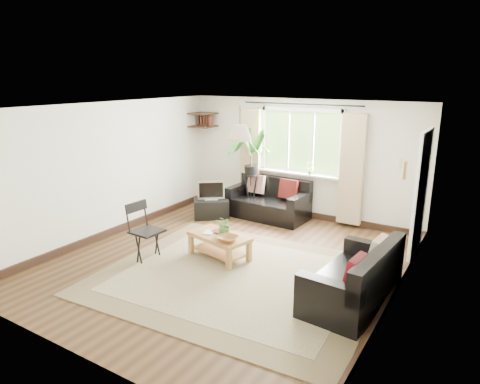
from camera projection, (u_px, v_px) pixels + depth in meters
The scene contains 24 objects.
floor at pixel (227, 262), 6.71m from camera, with size 5.50×5.50×0.00m, color #311D10.
ceiling at pixel (225, 107), 6.08m from camera, with size 5.50×5.50×0.00m, color white.
wall_back at pixel (301, 159), 8.66m from camera, with size 5.00×0.02×2.40m, color silver.
wall_front at pixel (70, 250), 4.14m from camera, with size 5.00×0.02×2.40m, color silver.
wall_left at pixel (110, 170), 7.66m from camera, with size 0.02×5.50×2.40m, color silver.
wall_right at pixel (399, 216), 5.13m from camera, with size 0.02×5.50×2.40m, color silver.
rug at pixel (238, 276), 6.21m from camera, with size 3.83×3.29×0.02m, color #B9B18F.
window at pixel (301, 142), 8.53m from camera, with size 2.50×0.16×2.16m, color white, non-canonical shape.
door at pixel (420, 198), 6.60m from camera, with size 0.06×0.96×2.06m, color silver.
corner_shelf at pixel (203, 120), 9.41m from camera, with size 0.50×0.50×0.34m, color black, non-canonical shape.
pendant_lamp at pixel (240, 129), 6.50m from camera, with size 0.36×0.36×0.54m, color beige, non-canonical shape.
wall_sconce at pixel (403, 167), 5.27m from camera, with size 0.12×0.12×0.28m, color beige, non-canonical shape.
sofa_back at pixel (268, 200), 8.74m from camera, with size 1.62×0.81×0.76m, color black, non-canonical shape.
sofa_right at pixel (353, 275), 5.44m from camera, with size 0.80×1.60×0.76m, color black, non-canonical shape.
coffee_table at pixel (219, 247), 6.80m from camera, with size 0.98×0.54×0.40m, color brown, non-canonical shape.
table_plant at pixel (225, 226), 6.68m from camera, with size 0.29×0.25×0.32m, color #416F2C.
bowl at pixel (228, 239), 6.49m from camera, with size 0.31×0.31×0.08m, color #955F33.
book_a at pixel (205, 232), 6.86m from camera, with size 0.15×0.21×0.02m, color silver.
book_b at pixel (216, 229), 6.96m from camera, with size 0.17×0.23×0.02m, color #562522.
tv_stand at pixel (211, 209), 8.78m from camera, with size 0.71×0.40×0.38m, color black.
tv at pixel (211, 190), 8.67m from camera, with size 0.54×0.18×0.42m, color #A5A5AA, non-canonical shape.
palm_stand at pixel (251, 171), 8.86m from camera, with size 0.71×0.71×1.83m, color black, non-canonical shape.
folding_chair at pixel (147, 232), 6.69m from camera, with size 0.48×0.48×0.92m, color black, non-canonical shape.
sill_plant at pixel (310, 168), 8.47m from camera, with size 0.14×0.10×0.27m, color #2D6023.
Camera 1 is at (3.42, -5.16, 2.83)m, focal length 32.00 mm.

